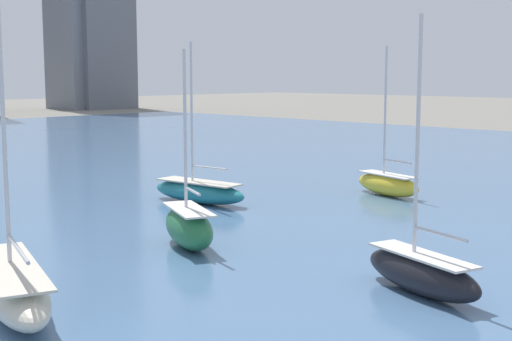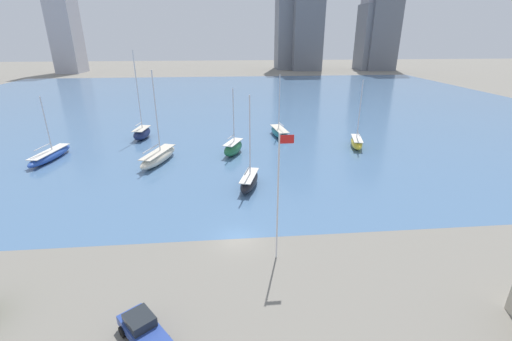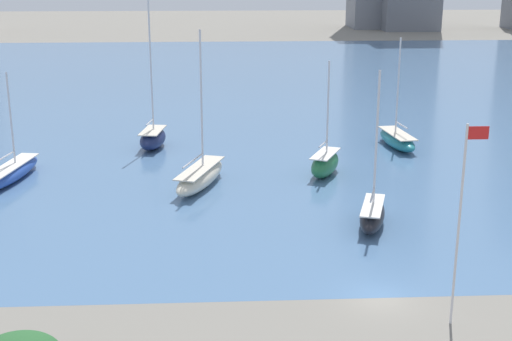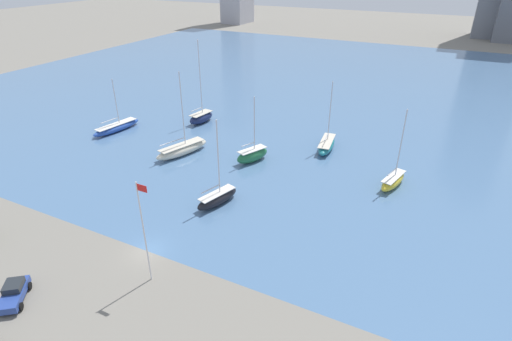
{
  "view_description": "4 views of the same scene",
  "coord_description": "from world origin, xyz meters",
  "px_view_note": "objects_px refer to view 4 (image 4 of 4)",
  "views": [
    {
      "loc": [
        -24.34,
        -3.96,
        9.49
      ],
      "look_at": [
        -3.15,
        16.88,
        5.45
      ],
      "focal_mm": 50.0,
      "sensor_mm": 36.0,
      "label": 1
    },
    {
      "loc": [
        -0.92,
        -28.78,
        18.7
      ],
      "look_at": [
        2.95,
        12.29,
        2.26
      ],
      "focal_mm": 24.0,
      "sensor_mm": 36.0,
      "label": 2
    },
    {
      "loc": [
        -9.56,
        -38.76,
        19.77
      ],
      "look_at": [
        -6.96,
        10.51,
        5.07
      ],
      "focal_mm": 50.0,
      "sensor_mm": 36.0,
      "label": 3
    },
    {
      "loc": [
        26.88,
        -26.42,
        29.28
      ],
      "look_at": [
        5.82,
        15.98,
        4.15
      ],
      "focal_mm": 28.0,
      "sensor_mm": 36.0,
      "label": 4
    }
  ],
  "objects_px": {
    "sailboat_yellow": "(393,180)",
    "sailboat_navy": "(201,117)",
    "sailboat_blue": "(117,127)",
    "sailboat_cream": "(182,149)",
    "sailboat_teal": "(327,144)",
    "flag_pole": "(144,230)",
    "parked_pickup_blue": "(14,293)",
    "sailboat_black": "(217,198)",
    "sailboat_green": "(252,155)"
  },
  "relations": [
    {
      "from": "sailboat_yellow",
      "to": "sailboat_navy",
      "type": "height_order",
      "value": "sailboat_navy"
    },
    {
      "from": "sailboat_blue",
      "to": "sailboat_cream",
      "type": "distance_m",
      "value": 17.72
    },
    {
      "from": "sailboat_teal",
      "to": "sailboat_yellow",
      "type": "height_order",
      "value": "sailboat_teal"
    },
    {
      "from": "flag_pole",
      "to": "parked_pickup_blue",
      "type": "height_order",
      "value": "flag_pole"
    },
    {
      "from": "sailboat_black",
      "to": "parked_pickup_blue",
      "type": "bearing_deg",
      "value": -93.71
    },
    {
      "from": "parked_pickup_blue",
      "to": "sailboat_black",
      "type": "bearing_deg",
      "value": 31.98
    },
    {
      "from": "sailboat_teal",
      "to": "parked_pickup_blue",
      "type": "xyz_separation_m",
      "value": [
        -16.39,
        -46.92,
        -0.02
      ]
    },
    {
      "from": "sailboat_cream",
      "to": "sailboat_navy",
      "type": "relative_size",
      "value": 0.86
    },
    {
      "from": "sailboat_teal",
      "to": "sailboat_cream",
      "type": "distance_m",
      "value": 24.76
    },
    {
      "from": "sailboat_teal",
      "to": "sailboat_yellow",
      "type": "bearing_deg",
      "value": -40.04
    },
    {
      "from": "sailboat_green",
      "to": "sailboat_cream",
      "type": "relative_size",
      "value": 0.78
    },
    {
      "from": "sailboat_teal",
      "to": "parked_pickup_blue",
      "type": "height_order",
      "value": "sailboat_teal"
    },
    {
      "from": "sailboat_navy",
      "to": "parked_pickup_blue",
      "type": "height_order",
      "value": "sailboat_navy"
    },
    {
      "from": "sailboat_blue",
      "to": "sailboat_green",
      "type": "height_order",
      "value": "sailboat_green"
    },
    {
      "from": "flag_pole",
      "to": "sailboat_yellow",
      "type": "height_order",
      "value": "sailboat_yellow"
    },
    {
      "from": "sailboat_cream",
      "to": "sailboat_navy",
      "type": "xyz_separation_m",
      "value": [
        -5.43,
        14.04,
        0.15
      ]
    },
    {
      "from": "sailboat_black",
      "to": "parked_pickup_blue",
      "type": "xyz_separation_m",
      "value": [
        -8.67,
        -23.33,
        -0.13
      ]
    },
    {
      "from": "flag_pole",
      "to": "sailboat_cream",
      "type": "distance_m",
      "value": 30.24
    },
    {
      "from": "sailboat_yellow",
      "to": "sailboat_blue",
      "type": "bearing_deg",
      "value": -164.01
    },
    {
      "from": "sailboat_teal",
      "to": "sailboat_yellow",
      "type": "relative_size",
      "value": 1.02
    },
    {
      "from": "sailboat_green",
      "to": "sailboat_teal",
      "type": "bearing_deg",
      "value": 70.89
    },
    {
      "from": "parked_pickup_blue",
      "to": "sailboat_navy",
      "type": "bearing_deg",
      "value": 64.3
    },
    {
      "from": "sailboat_blue",
      "to": "parked_pickup_blue",
      "type": "distance_m",
      "value": 43.12
    },
    {
      "from": "parked_pickup_blue",
      "to": "sailboat_teal",
      "type": "bearing_deg",
      "value": 33.12
    },
    {
      "from": "sailboat_cream",
      "to": "sailboat_black",
      "type": "bearing_deg",
      "value": -19.67
    },
    {
      "from": "sailboat_black",
      "to": "sailboat_yellow",
      "type": "bearing_deg",
      "value": 54.04
    },
    {
      "from": "sailboat_green",
      "to": "parked_pickup_blue",
      "type": "distance_m",
      "value": 37.62
    },
    {
      "from": "sailboat_blue",
      "to": "sailboat_teal",
      "type": "xyz_separation_m",
      "value": [
        38.57,
        9.94,
        0.1
      ]
    },
    {
      "from": "sailboat_cream",
      "to": "flag_pole",
      "type": "bearing_deg",
      "value": -41.55
    },
    {
      "from": "parked_pickup_blue",
      "to": "sailboat_green",
      "type": "bearing_deg",
      "value": 41.62
    },
    {
      "from": "sailboat_cream",
      "to": "sailboat_black",
      "type": "height_order",
      "value": "sailboat_cream"
    },
    {
      "from": "sailboat_green",
      "to": "parked_pickup_blue",
      "type": "xyz_separation_m",
      "value": [
        -7.02,
        -36.95,
        -0.3
      ]
    },
    {
      "from": "sailboat_blue",
      "to": "sailboat_cream",
      "type": "height_order",
      "value": "sailboat_cream"
    },
    {
      "from": "flag_pole",
      "to": "sailboat_teal",
      "type": "relative_size",
      "value": 0.98
    },
    {
      "from": "sailboat_black",
      "to": "parked_pickup_blue",
      "type": "distance_m",
      "value": 24.89
    },
    {
      "from": "sailboat_teal",
      "to": "parked_pickup_blue",
      "type": "relative_size",
      "value": 2.57
    },
    {
      "from": "sailboat_green",
      "to": "sailboat_navy",
      "type": "distance_m",
      "value": 20.41
    },
    {
      "from": "sailboat_black",
      "to": "sailboat_navy",
      "type": "relative_size",
      "value": 0.74
    },
    {
      "from": "flag_pole",
      "to": "sailboat_blue",
      "type": "distance_m",
      "value": 43.6
    },
    {
      "from": "sailboat_yellow",
      "to": "sailboat_black",
      "type": "height_order",
      "value": "sailboat_black"
    },
    {
      "from": "sailboat_teal",
      "to": "sailboat_black",
      "type": "xyz_separation_m",
      "value": [
        -7.72,
        -23.59,
        0.1
      ]
    },
    {
      "from": "sailboat_blue",
      "to": "sailboat_yellow",
      "type": "distance_m",
      "value": 51.14
    },
    {
      "from": "flag_pole",
      "to": "sailboat_black",
      "type": "height_order",
      "value": "sailboat_black"
    },
    {
      "from": "sailboat_teal",
      "to": "sailboat_navy",
      "type": "bearing_deg",
      "value": 170.59
    },
    {
      "from": "sailboat_blue",
      "to": "sailboat_cream",
      "type": "bearing_deg",
      "value": -0.31
    },
    {
      "from": "flag_pole",
      "to": "sailboat_navy",
      "type": "height_order",
      "value": "sailboat_navy"
    },
    {
      "from": "flag_pole",
      "to": "sailboat_cream",
      "type": "relative_size",
      "value": 0.83
    },
    {
      "from": "sailboat_cream",
      "to": "sailboat_black",
      "type": "relative_size",
      "value": 1.16
    },
    {
      "from": "sailboat_blue",
      "to": "sailboat_cream",
      "type": "relative_size",
      "value": 0.75
    },
    {
      "from": "sailboat_green",
      "to": "parked_pickup_blue",
      "type": "height_order",
      "value": "sailboat_green"
    }
  ]
}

